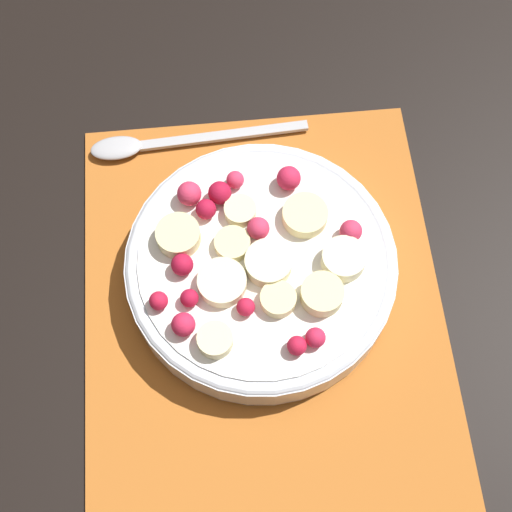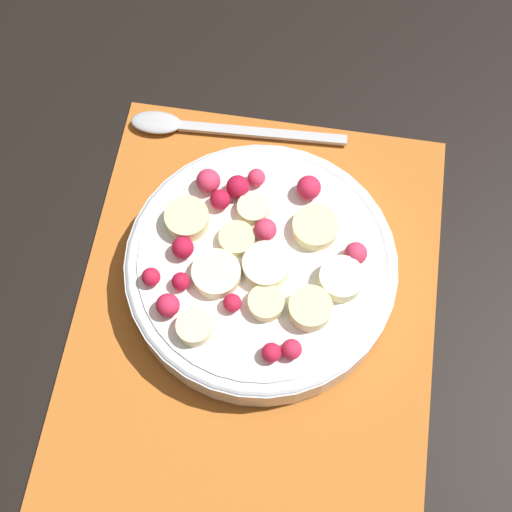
# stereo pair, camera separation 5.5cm
# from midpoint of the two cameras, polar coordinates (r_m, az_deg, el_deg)

# --- Properties ---
(ground_plane) EXTENTS (3.00, 3.00, 0.00)m
(ground_plane) POSITION_cam_midpoint_polar(r_m,az_deg,el_deg) (0.58, -2.02, -4.80)
(ground_plane) COLOR black
(placemat) EXTENTS (0.37, 0.29, 0.01)m
(placemat) POSITION_cam_midpoint_polar(r_m,az_deg,el_deg) (0.58, -2.03, -4.70)
(placemat) COLOR #B26023
(placemat) RESTS_ON ground_plane
(fruit_bowl) EXTENTS (0.22, 0.22, 0.05)m
(fruit_bowl) POSITION_cam_midpoint_polar(r_m,az_deg,el_deg) (0.57, -2.76, -1.10)
(fruit_bowl) COLOR silver
(fruit_bowl) RESTS_ON placemat
(spoon) EXTENTS (0.03, 0.20, 0.01)m
(spoon) POSITION_cam_midpoint_polar(r_m,az_deg,el_deg) (0.65, -10.26, 8.61)
(spoon) COLOR #B2B2B7
(spoon) RESTS_ON placemat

